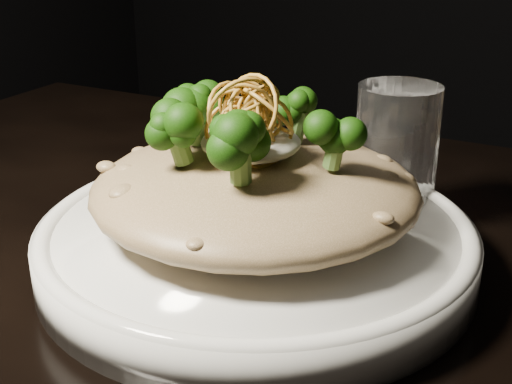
# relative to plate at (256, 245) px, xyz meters

# --- Properties ---
(plate) EXTENTS (0.30, 0.30, 0.03)m
(plate) POSITION_rel_plate_xyz_m (0.00, 0.00, 0.00)
(plate) COLOR white
(plate) RESTS_ON table
(risotto) EXTENTS (0.22, 0.22, 0.05)m
(risotto) POSITION_rel_plate_xyz_m (-0.00, 0.00, 0.04)
(risotto) COLOR brown
(risotto) RESTS_ON plate
(broccoli) EXTENTS (0.12, 0.12, 0.05)m
(broccoli) POSITION_rel_plate_xyz_m (-0.00, -0.00, 0.09)
(broccoli) COLOR black
(broccoli) RESTS_ON risotto
(cheese) EXTENTS (0.07, 0.07, 0.02)m
(cheese) POSITION_rel_plate_xyz_m (-0.00, 0.00, 0.07)
(cheese) COLOR white
(cheese) RESTS_ON risotto
(shallots) EXTENTS (0.06, 0.06, 0.04)m
(shallots) POSITION_rel_plate_xyz_m (-0.00, -0.00, 0.10)
(shallots) COLOR #8F5F1E
(shallots) RESTS_ON cheese
(drinking_glass) EXTENTS (0.07, 0.07, 0.11)m
(drinking_glass) POSITION_rel_plate_xyz_m (0.06, 0.11, 0.04)
(drinking_glass) COLOR white
(drinking_glass) RESTS_ON table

